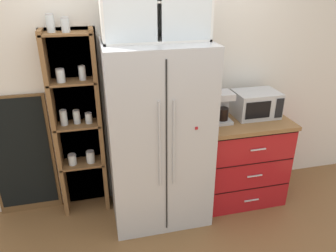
{
  "coord_description": "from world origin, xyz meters",
  "views": [
    {
      "loc": [
        -0.55,
        -2.68,
        2.22
      ],
      "look_at": [
        0.1,
        -0.01,
        0.96
      ],
      "focal_mm": 34.49,
      "sensor_mm": 36.0,
      "label": 1
    }
  ],
  "objects": [
    {
      "name": "counter_cabinet",
      "position": [
        0.92,
        0.05,
        0.47
      ],
      "size": [
        0.87,
        0.64,
        0.93
      ],
      "color": "#A8161C",
      "rests_on": "ground"
    },
    {
      "name": "refrigerator",
      "position": [
        0.0,
        -0.01,
        0.87
      ],
      "size": [
        0.92,
        0.73,
        1.75
      ],
      "color": "#B7BABF",
      "rests_on": "ground"
    },
    {
      "name": "bottle_cobalt",
      "position": [
        0.92,
        0.07,
        1.04
      ],
      "size": [
        0.06,
        0.06,
        0.26
      ],
      "color": "navy",
      "rests_on": "counter_cabinet"
    },
    {
      "name": "mug_sage",
      "position": [
        0.92,
        0.12,
        0.97
      ],
      "size": [
        0.12,
        0.09,
        0.08
      ],
      "color": "#8CA37F",
      "rests_on": "counter_cabinet"
    },
    {
      "name": "wall_back_cream",
      "position": [
        0.0,
        0.4,
        1.27
      ],
      "size": [
        4.98,
        0.1,
        2.55
      ],
      "primitive_type": "cube",
      "color": "silver",
      "rests_on": "ground"
    },
    {
      "name": "microwave",
      "position": [
        1.05,
        0.1,
        1.06
      ],
      "size": [
        0.44,
        0.33,
        0.26
      ],
      "color": "#B7BABF",
      "rests_on": "counter_cabinet"
    },
    {
      "name": "mug_navy",
      "position": [
        0.92,
        0.09,
        0.98
      ],
      "size": [
        0.11,
        0.08,
        0.09
      ],
      "color": "navy",
      "rests_on": "counter_cabinet"
    },
    {
      "name": "pantry_shelf_column",
      "position": [
        -0.73,
        0.29,
        0.97
      ],
      "size": [
        0.49,
        0.27,
        1.96
      ],
      "color": "brown",
      "rests_on": "ground"
    },
    {
      "name": "upper_cabinet",
      "position": [
        0.0,
        0.04,
        2.06
      ],
      "size": [
        0.88,
        0.32,
        0.62
      ],
      "color": "silver",
      "rests_on": "refrigerator"
    },
    {
      "name": "chalkboard_menu",
      "position": [
        -1.29,
        0.33,
        0.64
      ],
      "size": [
        0.6,
        0.04,
        1.26
      ],
      "color": "brown",
      "rests_on": "ground"
    },
    {
      "name": "coffee_maker",
      "position": [
        0.65,
        0.05,
        1.09
      ],
      "size": [
        0.17,
        0.2,
        0.31
      ],
      "color": "#B7B7BC",
      "rests_on": "counter_cabinet"
    },
    {
      "name": "ground_plane",
      "position": [
        0.0,
        0.0,
        0.0
      ],
      "size": [
        10.68,
        10.68,
        0.0
      ],
      "primitive_type": "plane",
      "color": "brown"
    }
  ]
}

